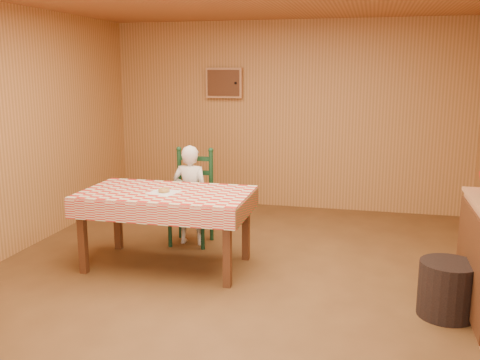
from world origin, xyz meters
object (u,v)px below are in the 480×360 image
dining_table (166,199)px  seated_child (191,195)px  ladder_chair (192,199)px  storage_bin (447,289)px

dining_table → seated_child: (0.00, 0.73, -0.13)m
ladder_chair → seated_child: 0.08m
dining_table → seated_child: seated_child is taller
dining_table → ladder_chair: 0.81m
seated_child → storage_bin: seated_child is taller
dining_table → storage_bin: dining_table is taller
seated_child → dining_table: bearing=90.0°
dining_table → storage_bin: 2.66m
ladder_chair → storage_bin: bearing=-26.7°
seated_child → storage_bin: bearing=154.3°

